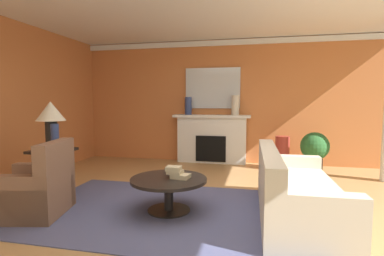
{
  "coord_description": "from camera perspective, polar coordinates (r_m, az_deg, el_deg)",
  "views": [
    {
      "loc": [
        0.79,
        -3.71,
        1.45
      ],
      "look_at": [
        -0.29,
        1.16,
        1.0
      ],
      "focal_mm": 27.79,
      "sensor_mm": 36.0,
      "label": 1
    }
  ],
  "objects": [
    {
      "name": "crown_moulding",
      "position": [
        7.17,
        6.22,
        15.95
      ],
      "size": [
        7.42,
        0.08,
        0.12
      ],
      "primitive_type": "cube",
      "color": "white"
    },
    {
      "name": "sofa",
      "position": [
        3.96,
        18.97,
        -12.08
      ],
      "size": [
        0.95,
        2.12,
        0.85
      ],
      "color": "beige",
      "rests_on": "ground_plane"
    },
    {
      "name": "wall_fireplace",
      "position": [
        7.12,
        6.18,
        5.04
      ],
      "size": [
        7.42,
        0.12,
        2.87
      ],
      "primitive_type": "cube",
      "color": "#CC723D",
      "rests_on": "ground_plane"
    },
    {
      "name": "vase_mantel_left",
      "position": [
        7.0,
        -0.72,
        4.27
      ],
      "size": [
        0.16,
        0.16,
        0.42
      ],
      "primitive_type": "cylinder",
      "color": "navy",
      "rests_on": "fireplace"
    },
    {
      "name": "vase_mantel_right",
      "position": [
        6.83,
        8.32,
        4.34
      ],
      "size": [
        0.18,
        0.18,
        0.45
      ],
      "primitive_type": "cylinder",
      "color": "beige",
      "rests_on": "fireplace"
    },
    {
      "name": "area_rug",
      "position": [
        4.08,
        -4.46,
        -15.61
      ],
      "size": [
        3.68,
        2.37,
        0.01
      ],
      "primitive_type": "cube",
      "color": "#4C517A",
      "rests_on": "ground_plane"
    },
    {
      "name": "book_small_novel",
      "position": [
        3.92,
        -3.54,
        -7.75
      ],
      "size": [
        0.19,
        0.16,
        0.06
      ],
      "primitive_type": "cube",
      "rotation": [
        0.0,
        0.0,
        0.0
      ],
      "color": "tan",
      "rests_on": "coffee_table"
    },
    {
      "name": "book_red_cover",
      "position": [
        3.92,
        -2.21,
        -9.22
      ],
      "size": [
        0.26,
        0.21,
        0.06
      ],
      "primitive_type": "cube",
      "rotation": [
        0.0,
        0.0,
        -0.15
      ],
      "color": "tan",
      "rests_on": "coffee_table"
    },
    {
      "name": "book_art_folio",
      "position": [
        3.94,
        -3.24,
        -8.41
      ],
      "size": [
        0.2,
        0.21,
        0.04
      ],
      "primitive_type": "cube",
      "rotation": [
        0.0,
        0.0,
        -0.11
      ],
      "color": "tan",
      "rests_on": "coffee_table"
    },
    {
      "name": "mantel_mirror",
      "position": [
        7.07,
        3.98,
        7.63
      ],
      "size": [
        1.29,
        0.04,
        0.95
      ],
      "primitive_type": "cube",
      "color": "silver"
    },
    {
      "name": "fireplace",
      "position": [
        7.0,
        3.77,
        -2.32
      ],
      "size": [
        1.8,
        0.35,
        1.13
      ],
      "color": "white",
      "rests_on": "ground_plane"
    },
    {
      "name": "vase_on_side_table",
      "position": [
        4.93,
        -24.81,
        -1.65
      ],
      "size": [
        0.12,
        0.12,
        0.41
      ],
      "primitive_type": "cylinder",
      "color": "navy",
      "rests_on": "side_table"
    },
    {
      "name": "side_table",
      "position": [
        5.2,
        -25.12,
        -6.99
      ],
      "size": [
        0.56,
        0.56,
        0.7
      ],
      "color": "black",
      "rests_on": "ground_plane"
    },
    {
      "name": "armchair_near_window",
      "position": [
        4.35,
        -27.92,
        -10.72
      ],
      "size": [
        0.95,
        0.95,
        0.95
      ],
      "color": "brown",
      "rests_on": "ground_plane"
    },
    {
      "name": "ground_plane",
      "position": [
        4.06,
        0.49,
        -15.77
      ],
      "size": [
        8.87,
        8.87,
        0.0
      ],
      "primitive_type": "plane",
      "color": "tan"
    },
    {
      "name": "table_lamp",
      "position": [
        5.1,
        -25.48,
        2.12
      ],
      "size": [
        0.44,
        0.44,
        0.75
      ],
      "color": "black",
      "rests_on": "side_table"
    },
    {
      "name": "potted_plant",
      "position": [
        6.46,
        22.48,
        -3.76
      ],
      "size": [
        0.56,
        0.56,
        0.83
      ],
      "color": "#333333",
      "rests_on": "ground_plane"
    },
    {
      "name": "coffee_table",
      "position": [
        3.97,
        -4.49,
        -11.16
      ],
      "size": [
        1.0,
        1.0,
        0.45
      ],
      "color": "black",
      "rests_on": "ground_plane"
    },
    {
      "name": "vase_tall_corner",
      "position": [
        6.68,
        16.93,
        -4.54
      ],
      "size": [
        0.3,
        0.3,
        0.7
      ],
      "primitive_type": "cylinder",
      "color": "#9E3328",
      "rests_on": "ground_plane"
    }
  ]
}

